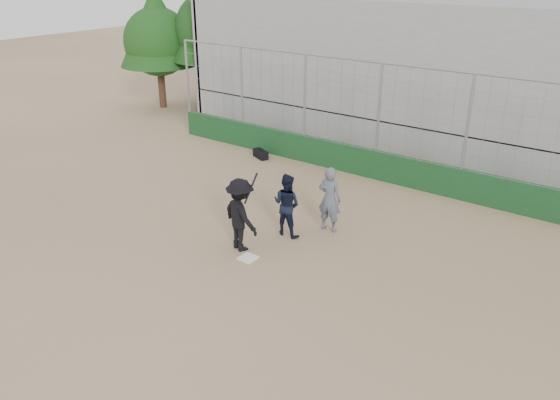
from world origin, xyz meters
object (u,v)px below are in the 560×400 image
Objects in this scene: catcher_crouched at (286,215)px; equipment_bag at (261,154)px; batter_at_plate at (240,215)px; umpire at (329,202)px.

catcher_crouched is 1.54× the size of equipment_bag.
batter_at_plate is 2.66× the size of equipment_bag.
catcher_crouched is at bearing -45.39° from equipment_bag.
batter_at_plate reaches higher than catcher_crouched.
catcher_crouched is 6.49m from equipment_bag.
batter_at_plate is 1.23× the size of umpire.
batter_at_plate is 1.50m from catcher_crouched.
umpire is 2.16× the size of equipment_bag.
catcher_crouched is (0.49, 1.37, -0.38)m from batter_at_plate.
umpire is 6.52m from equipment_bag.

